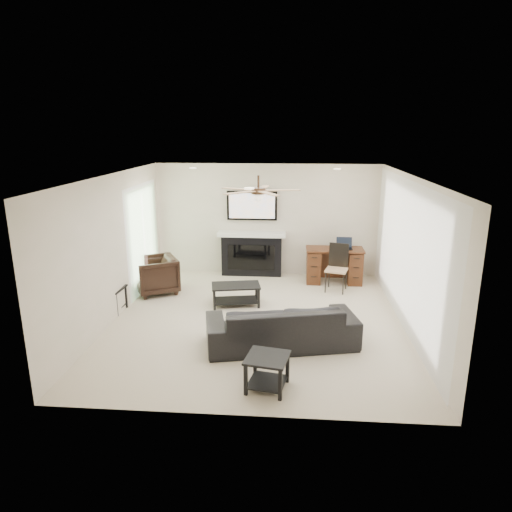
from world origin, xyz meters
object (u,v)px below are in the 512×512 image
Objects in this scene: armchair at (156,275)px; coffee_table at (236,295)px; sofa at (282,325)px; fireplace_unit at (252,234)px; desk at (334,266)px.

armchair is 1.80m from coffee_table.
coffee_table is (1.70, -0.55, -0.17)m from armchair.
armchair is at bearing -52.07° from sofa.
coffee_table is at bearing -94.07° from fireplace_unit.
fireplace_unit reaches higher than armchair.
coffee_table is 2.02m from fireplace_unit.
coffee_table is at bearing 43.49° from armchair.
coffee_table is 0.47× the size of fireplace_unit.
sofa is 1.87× the size of desk.
armchair is 0.91× the size of coffee_table.
armchair is 2.34m from fireplace_unit.
desk reaches higher than armchair.
sofa is 1.19× the size of fireplace_unit.
desk reaches higher than sofa.
armchair is (-2.60, 2.15, 0.04)m from sofa.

